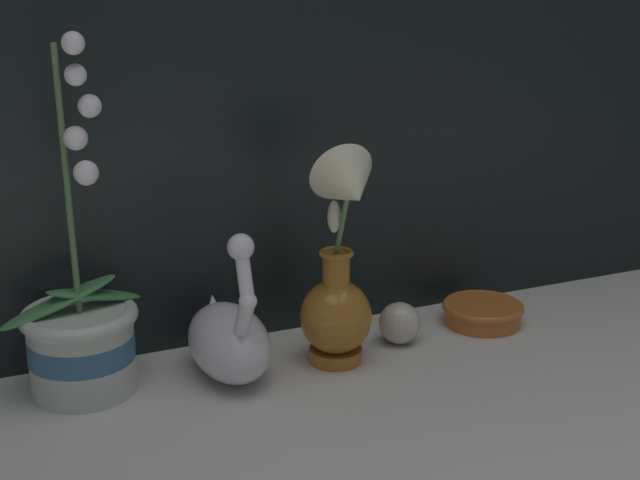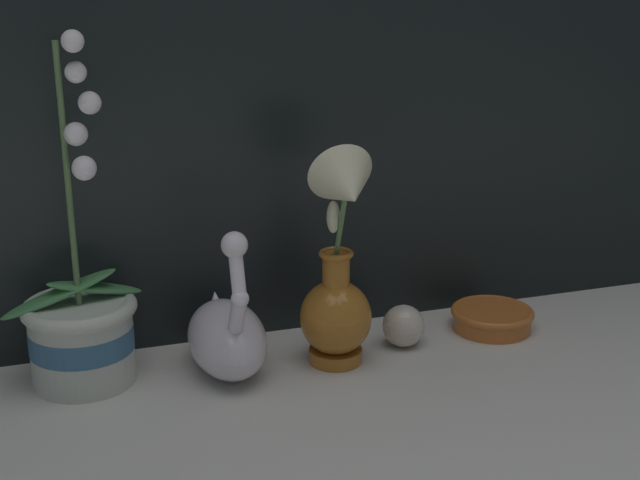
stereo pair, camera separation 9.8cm
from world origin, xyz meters
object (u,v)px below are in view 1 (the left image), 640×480
object	(u,v)px
glass_sphere	(400,323)
amber_dish	(483,311)
swan_figurine	(229,337)
blue_vase	(340,281)
orchid_potted_plant	(81,335)

from	to	relation	value
glass_sphere	amber_dish	distance (m)	0.15
swan_figurine	blue_vase	size ratio (longest dim) A/B	0.69
amber_dish	glass_sphere	bearing A→B (deg)	-174.97
swan_figurine	amber_dish	distance (m)	0.42
orchid_potted_plant	glass_sphere	size ratio (longest dim) A/B	7.45
swan_figurine	amber_dish	size ratio (longest dim) A/B	1.74
glass_sphere	blue_vase	bearing A→B (deg)	-164.54
swan_figurine	glass_sphere	xyz separation A→B (m)	(0.26, 0.00, -0.02)
orchid_potted_plant	swan_figurine	distance (m)	0.19
orchid_potted_plant	amber_dish	size ratio (longest dim) A/B	3.67
glass_sphere	swan_figurine	bearing A→B (deg)	-179.48
orchid_potted_plant	swan_figurine	xyz separation A→B (m)	(0.19, -0.03, -0.02)
swan_figurine	amber_dish	xyz separation A→B (m)	(0.41, 0.02, -0.04)
orchid_potted_plant	swan_figurine	size ratio (longest dim) A/B	2.10
glass_sphere	amber_dish	size ratio (longest dim) A/B	0.49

